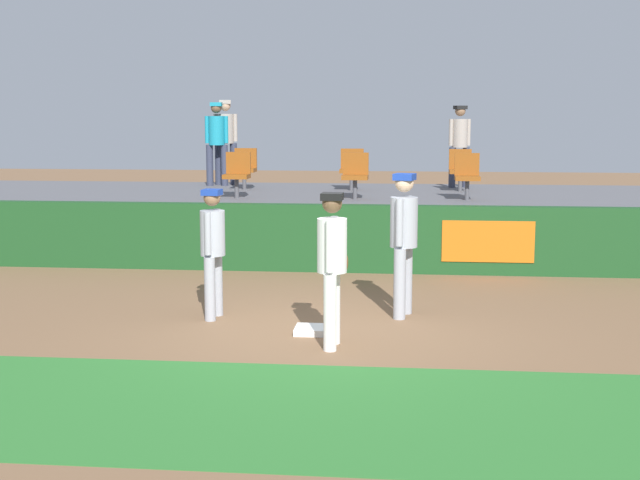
{
  "coord_description": "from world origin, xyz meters",
  "views": [
    {
      "loc": [
        1.07,
        -10.16,
        2.64
      ],
      "look_at": [
        -0.07,
        0.95,
        1.0
      ],
      "focal_mm": 48.3,
      "sensor_mm": 36.0,
      "label": 1
    }
  ],
  "objects_px": {
    "player_fielder_home": "(333,259)",
    "seat_front_left": "(237,172)",
    "seat_back_left": "(245,166)",
    "seat_front_right": "(467,174)",
    "player_coach_visitor": "(213,244)",
    "spectator_hooded": "(460,140)",
    "seat_back_right": "(460,168)",
    "spectator_capped": "(226,136)",
    "seat_back_center": "(352,167)",
    "player_runner_visitor": "(404,234)",
    "first_base": "(312,330)",
    "spectator_casual": "(217,138)",
    "seat_front_center": "(355,173)"
  },
  "relations": [
    {
      "from": "seat_back_left",
      "to": "seat_back_center",
      "type": "bearing_deg",
      "value": 0.0
    },
    {
      "from": "spectator_hooded",
      "to": "seat_back_center",
      "type": "bearing_deg",
      "value": 2.77
    },
    {
      "from": "seat_back_center",
      "to": "seat_front_center",
      "type": "xyz_separation_m",
      "value": [
        0.18,
        -1.8,
        0.0
      ]
    },
    {
      "from": "player_runner_visitor",
      "to": "seat_front_center",
      "type": "bearing_deg",
      "value": -153.97
    },
    {
      "from": "seat_back_left",
      "to": "seat_front_right",
      "type": "xyz_separation_m",
      "value": [
        4.41,
        -1.8,
        -0.0
      ]
    },
    {
      "from": "first_base",
      "to": "seat_front_left",
      "type": "bearing_deg",
      "value": 109.81
    },
    {
      "from": "seat_back_right",
      "to": "spectator_hooded",
      "type": "xyz_separation_m",
      "value": [
        0.02,
        0.9,
        0.52
      ]
    },
    {
      "from": "seat_front_left",
      "to": "seat_front_center",
      "type": "bearing_deg",
      "value": 0.0
    },
    {
      "from": "seat_front_right",
      "to": "spectator_capped",
      "type": "relative_size",
      "value": 0.46
    },
    {
      "from": "player_fielder_home",
      "to": "seat_back_right",
      "type": "relative_size",
      "value": 2.1
    },
    {
      "from": "player_fielder_home",
      "to": "spectator_capped",
      "type": "xyz_separation_m",
      "value": [
        -3.14,
        9.06,
        1.14
      ]
    },
    {
      "from": "player_coach_visitor",
      "to": "spectator_hooded",
      "type": "height_order",
      "value": "spectator_hooded"
    },
    {
      "from": "player_runner_visitor",
      "to": "spectator_hooded",
      "type": "xyz_separation_m",
      "value": [
        1.11,
        7.28,
        1.0
      ]
    },
    {
      "from": "seat_back_left",
      "to": "spectator_casual",
      "type": "distance_m",
      "value": 1.22
    },
    {
      "from": "seat_front_right",
      "to": "spectator_casual",
      "type": "distance_m",
      "value": 5.8
    },
    {
      "from": "spectator_hooded",
      "to": "spectator_capped",
      "type": "relative_size",
      "value": 0.93
    },
    {
      "from": "seat_back_left",
      "to": "player_coach_visitor",
      "type": "bearing_deg",
      "value": -82.74
    },
    {
      "from": "player_fielder_home",
      "to": "seat_back_right",
      "type": "height_order",
      "value": "seat_back_right"
    },
    {
      "from": "first_base",
      "to": "seat_back_center",
      "type": "relative_size",
      "value": 0.48
    },
    {
      "from": "seat_back_right",
      "to": "spectator_casual",
      "type": "height_order",
      "value": "spectator_casual"
    },
    {
      "from": "first_base",
      "to": "seat_front_left",
      "type": "distance_m",
      "value": 6.14
    },
    {
      "from": "seat_back_left",
      "to": "spectator_capped",
      "type": "distance_m",
      "value": 1.39
    },
    {
      "from": "player_coach_visitor",
      "to": "seat_front_left",
      "type": "height_order",
      "value": "seat_front_left"
    },
    {
      "from": "first_base",
      "to": "player_coach_visitor",
      "type": "relative_size",
      "value": 0.24
    },
    {
      "from": "seat_back_right",
      "to": "seat_front_left",
      "type": "relative_size",
      "value": 1.0
    },
    {
      "from": "first_base",
      "to": "seat_back_left",
      "type": "bearing_deg",
      "value": 106.68
    },
    {
      "from": "spectator_capped",
      "to": "spectator_casual",
      "type": "xyz_separation_m",
      "value": [
        -0.13,
        -0.31,
        -0.03
      ]
    },
    {
      "from": "seat_back_right",
      "to": "seat_front_right",
      "type": "relative_size",
      "value": 1.0
    },
    {
      "from": "seat_front_right",
      "to": "spectator_capped",
      "type": "height_order",
      "value": "spectator_capped"
    },
    {
      "from": "seat_back_center",
      "to": "seat_front_right",
      "type": "distance_m",
      "value": 2.85
    },
    {
      "from": "seat_front_left",
      "to": "seat_back_center",
      "type": "distance_m",
      "value": 2.7
    },
    {
      "from": "player_fielder_home",
      "to": "spectator_hooded",
      "type": "bearing_deg",
      "value": 170.73
    },
    {
      "from": "player_fielder_home",
      "to": "seat_front_left",
      "type": "bearing_deg",
      "value": -156.58
    },
    {
      "from": "seat_front_center",
      "to": "player_coach_visitor",
      "type": "bearing_deg",
      "value": -107.29
    },
    {
      "from": "seat_front_right",
      "to": "spectator_hooded",
      "type": "relative_size",
      "value": 0.49
    },
    {
      "from": "player_coach_visitor",
      "to": "seat_front_left",
      "type": "bearing_deg",
      "value": -166.69
    },
    {
      "from": "first_base",
      "to": "player_runner_visitor",
      "type": "bearing_deg",
      "value": 42.76
    },
    {
      "from": "player_fielder_home",
      "to": "seat_front_center",
      "type": "distance_m",
      "value": 6.2
    },
    {
      "from": "seat_back_left",
      "to": "seat_front_center",
      "type": "bearing_deg",
      "value": -36.95
    },
    {
      "from": "seat_back_right",
      "to": "seat_back_left",
      "type": "bearing_deg",
      "value": 180.0
    },
    {
      "from": "seat_back_left",
      "to": "seat_front_center",
      "type": "height_order",
      "value": "same"
    },
    {
      "from": "seat_back_left",
      "to": "spectator_hooded",
      "type": "height_order",
      "value": "spectator_hooded"
    },
    {
      "from": "seat_back_left",
      "to": "seat_front_right",
      "type": "relative_size",
      "value": 1.0
    },
    {
      "from": "player_fielder_home",
      "to": "player_runner_visitor",
      "type": "relative_size",
      "value": 0.94
    },
    {
      "from": "seat_front_left",
      "to": "seat_back_left",
      "type": "height_order",
      "value": "same"
    },
    {
      "from": "player_coach_visitor",
      "to": "seat_front_center",
      "type": "distance_m",
      "value": 5.2
    },
    {
      "from": "first_base",
      "to": "player_runner_visitor",
      "type": "relative_size",
      "value": 0.21
    },
    {
      "from": "player_coach_visitor",
      "to": "spectator_hooded",
      "type": "bearing_deg",
      "value": 160.69
    },
    {
      "from": "spectator_casual",
      "to": "seat_front_center",
      "type": "bearing_deg",
      "value": 135.11
    },
    {
      "from": "player_fielder_home",
      "to": "player_coach_visitor",
      "type": "xyz_separation_m",
      "value": [
        -1.66,
        1.24,
        -0.04
      ]
    }
  ]
}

